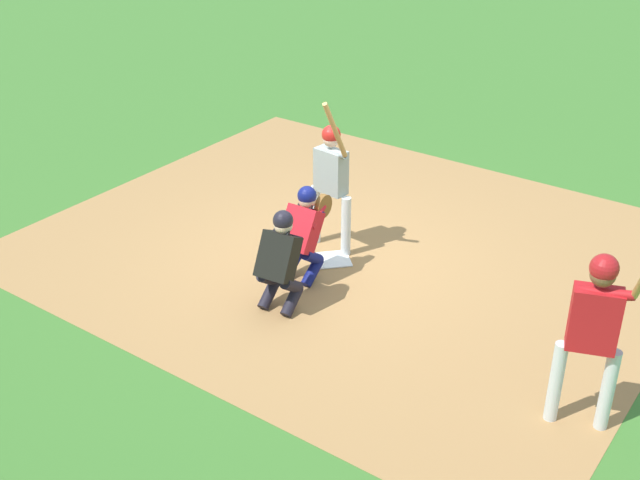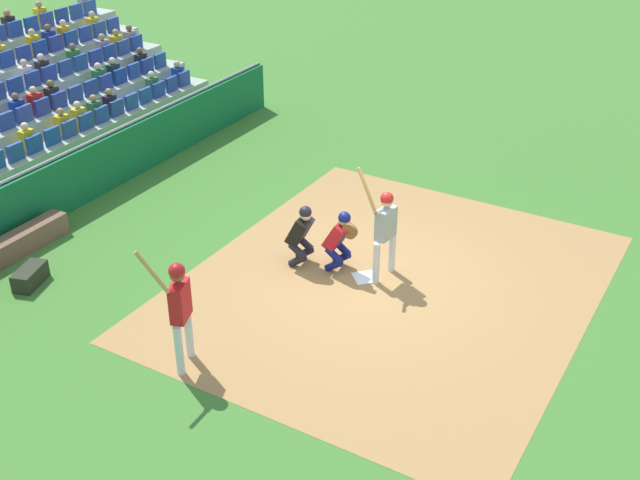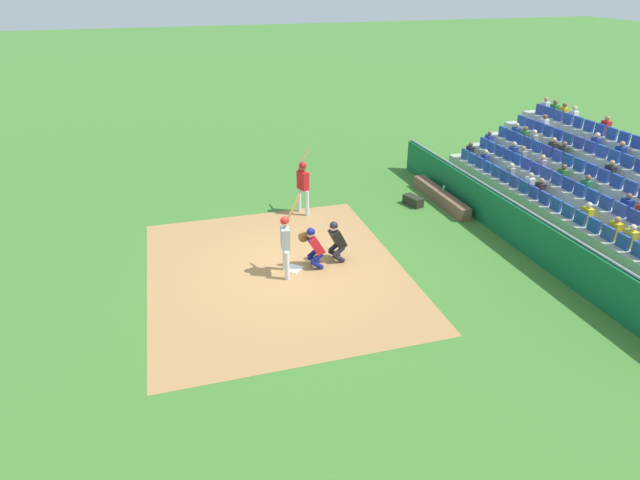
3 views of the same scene
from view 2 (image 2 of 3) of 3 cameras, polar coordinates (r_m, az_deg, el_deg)
The scene contains 9 objects.
ground_plane at distance 15.01m, azimuth 3.27°, elevation -2.75°, with size 160.00×160.00×0.00m, color #3D732C.
infield_dirt_patch at distance 14.83m, azimuth 4.99°, elevation -3.24°, with size 8.26×7.01×0.01m, color #A77A48.
home_plate_marker at distance 15.00m, azimuth 3.27°, elevation -2.70°, with size 0.44×0.44×0.02m, color white.
batter_at_plate at distance 14.53m, azimuth 4.67°, elevation 1.05°, with size 0.68×0.64×2.24m.
catcher_crouching at distance 14.91m, azimuth 1.44°, elevation 0.22°, with size 0.46×0.71×1.26m.
home_plate_umpire at distance 15.10m, azimuth -1.32°, elevation 0.56°, with size 0.49×0.51×1.27m.
dugout_wall at distance 18.44m, azimuth -16.30°, elevation 4.69°, with size 13.88×0.24×1.31m.
equipment_duffel_bag at distance 15.66m, azimuth -20.03°, elevation -2.46°, with size 0.75×0.36×0.34m, color black.
on_deck_batter at distance 12.35m, azimuth -10.03°, elevation -4.48°, with size 0.81×0.55×2.23m.
Camera 2 is at (11.45, 5.53, 7.96)m, focal length 44.73 mm.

